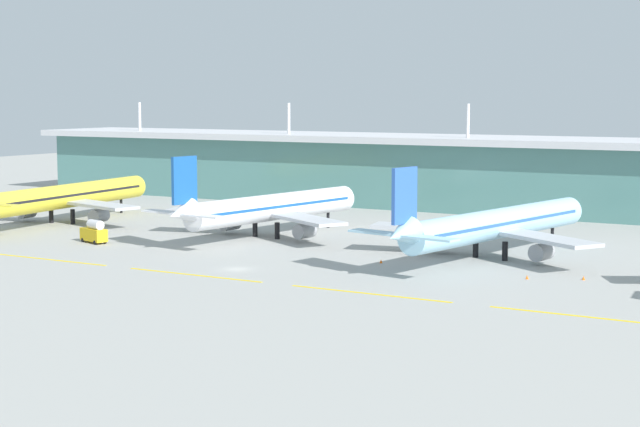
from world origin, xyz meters
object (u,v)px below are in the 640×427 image
object	(u,v)px
airliner_near_middle	(270,208)
airliner_far_middle	(495,224)
safety_cone_left_wingtip	(527,277)
fuel_truck	(94,232)
airliner_nearest	(65,196)
safety_cone_right_wingtip	(584,278)
safety_cone_nose_front	(381,261)

from	to	relation	value
airliner_near_middle	airliner_far_middle	bearing A→B (deg)	-3.80
airliner_near_middle	safety_cone_left_wingtip	distance (m)	69.87
fuel_truck	safety_cone_left_wingtip	size ratio (longest dim) A/B	10.93
airliner_nearest	safety_cone_right_wingtip	world-z (taller)	airliner_nearest
fuel_truck	safety_cone_right_wingtip	size ratio (longest dim) A/B	10.93
airliner_far_middle	safety_cone_left_wingtip	distance (m)	23.75
airliner_near_middle	safety_cone_right_wingtip	size ratio (longest dim) A/B	87.61
airliner_near_middle	airliner_far_middle	xyz separation A→B (m)	(52.93, -3.51, 0.01)
safety_cone_left_wingtip	airliner_far_middle	bearing A→B (deg)	124.37
airliner_nearest	airliner_far_middle	size ratio (longest dim) A/B	1.01
safety_cone_nose_front	airliner_near_middle	bearing A→B (deg)	151.96
airliner_near_middle	safety_cone_left_wingtip	size ratio (longest dim) A/B	87.61
safety_cone_right_wingtip	safety_cone_nose_front	bearing A→B (deg)	-178.17
safety_cone_nose_front	safety_cone_right_wingtip	distance (m)	37.45
airliner_near_middle	fuel_truck	world-z (taller)	airliner_near_middle
airliner_far_middle	safety_cone_right_wingtip	bearing A→B (deg)	-34.92
safety_cone_nose_front	safety_cone_left_wingtip	bearing A→B (deg)	-5.49
airliner_nearest	safety_cone_right_wingtip	xyz separation A→B (m)	(131.48, -15.22, -6.10)
airliner_near_middle	safety_cone_left_wingtip	world-z (taller)	airliner_near_middle
airliner_far_middle	safety_cone_nose_front	size ratio (longest dim) A/B	97.30
safety_cone_nose_front	safety_cone_right_wingtip	bearing A→B (deg)	1.83
airliner_near_middle	fuel_truck	distance (m)	37.98
safety_cone_left_wingtip	fuel_truck	bearing A→B (deg)	-177.70
safety_cone_right_wingtip	safety_cone_left_wingtip	bearing A→B (deg)	-154.89
fuel_truck	airliner_near_middle	bearing A→B (deg)	43.94
safety_cone_left_wingtip	safety_cone_nose_front	xyz separation A→B (m)	(-28.95, 2.78, 0.00)
safety_cone_left_wingtip	safety_cone_nose_front	distance (m)	29.08
safety_cone_nose_front	airliner_nearest	bearing A→B (deg)	170.10
safety_cone_nose_front	fuel_truck	bearing A→B (deg)	-174.19
airliner_nearest	safety_cone_right_wingtip	size ratio (longest dim) A/B	98.28
airliner_near_middle	safety_cone_nose_front	bearing A→B (deg)	-28.04
fuel_truck	safety_cone_left_wingtip	xyz separation A→B (m)	(93.06, 3.74, -1.91)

